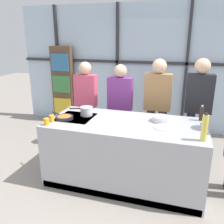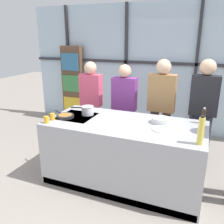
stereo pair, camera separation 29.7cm
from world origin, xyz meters
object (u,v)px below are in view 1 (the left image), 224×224
object	(u,v)px
mixing_bowl	(161,119)
spectator_far_right	(198,104)
pepper_grinder	(202,113)
spectator_far_left	(86,100)
saucepan	(86,111)
white_plate	(164,127)
juice_glass_far	(52,118)
frying_pan	(64,117)
spectator_center_left	(120,104)
spectator_center_right	(157,103)
oil_bottle	(205,128)
juice_glass_near	(46,122)

from	to	relation	value
mixing_bowl	spectator_far_right	bearing A→B (deg)	54.84
spectator_far_right	pepper_grinder	bearing A→B (deg)	92.24
spectator_far_left	spectator_far_right	world-z (taller)	spectator_far_right
spectator_far_right	saucepan	world-z (taller)	spectator_far_right
pepper_grinder	white_plate	bearing A→B (deg)	-136.57
spectator_far_right	juice_glass_far	bearing A→B (deg)	31.17
frying_pan	saucepan	xyz separation A→B (m)	(0.25, 0.25, 0.05)
saucepan	juice_glass_far	bearing A→B (deg)	-131.85
frying_pan	mixing_bowl	distance (m)	1.41
spectator_center_left	saucepan	bearing A→B (deg)	68.74
spectator_center_right	mixing_bowl	bearing A→B (deg)	100.25
spectator_far_right	spectator_far_left	bearing A→B (deg)	0.00
frying_pan	pepper_grinder	world-z (taller)	pepper_grinder
spectator_center_left	spectator_center_right	xyz separation A→B (m)	(0.67, 0.00, 0.07)
spectator_center_right	mixing_bowl	size ratio (longest dim) A/B	6.99
frying_pan	pepper_grinder	distance (m)	2.00
spectator_center_right	white_plate	size ratio (longest dim) A/B	6.80
spectator_center_right	mixing_bowl	distance (m)	0.77
spectator_far_left	mixing_bowl	bearing A→B (deg)	152.86
spectator_center_right	oil_bottle	xyz separation A→B (m)	(0.68, -1.28, 0.10)
mixing_bowl	juice_glass_far	bearing A→B (deg)	-162.61
spectator_far_right	frying_pan	world-z (taller)	spectator_far_right
juice_glass_far	frying_pan	bearing A→B (deg)	55.59
spectator_center_right	oil_bottle	distance (m)	1.46
oil_bottle	juice_glass_near	xyz separation A→B (m)	(-2.03, -0.08, -0.11)
oil_bottle	juice_glass_far	size ratio (longest dim) A/B	3.50
frying_pan	spectator_far_right	bearing A→B (deg)	29.08
spectator_far_left	frying_pan	world-z (taller)	spectator_far_left
saucepan	white_plate	size ratio (longest dim) A/B	1.36
spectator_far_right	white_plate	xyz separation A→B (m)	(-0.47, -1.01, -0.08)
saucepan	juice_glass_near	distance (m)	0.65
mixing_bowl	juice_glass_far	xyz separation A→B (m)	(-1.48, -0.46, 0.01)
oil_bottle	pepper_grinder	xyz separation A→B (m)	(0.01, 0.74, -0.05)
saucepan	pepper_grinder	xyz separation A→B (m)	(1.68, 0.27, 0.03)
spectator_center_right	saucepan	size ratio (longest dim) A/B	5.00
spectator_far_left	juice_glass_far	bearing A→B (deg)	89.47
spectator_far_right	mixing_bowl	size ratio (longest dim) A/B	7.10
spectator_center_left	juice_glass_near	world-z (taller)	spectator_center_left
spectator_center_left	pepper_grinder	size ratio (longest dim) A/B	7.02
spectator_center_right	juice_glass_near	bearing A→B (deg)	45.25
spectator_far_left	spectator_center_left	size ratio (longest dim) A/B	1.02
frying_pan	pepper_grinder	bearing A→B (deg)	14.89
spectator_center_left	juice_glass_far	xyz separation A→B (m)	(-0.68, -1.22, 0.05)
juice_glass_near	juice_glass_far	world-z (taller)	same
mixing_bowl	juice_glass_near	size ratio (longest dim) A/B	2.57
saucepan	pepper_grinder	bearing A→B (deg)	9.07
spectator_center_left	juice_glass_far	world-z (taller)	spectator_center_left
frying_pan	oil_bottle	bearing A→B (deg)	-6.66
juice_glass_near	juice_glass_far	bearing A→B (deg)	90.00
spectator_far_left	saucepan	xyz separation A→B (m)	(0.35, -0.82, 0.05)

